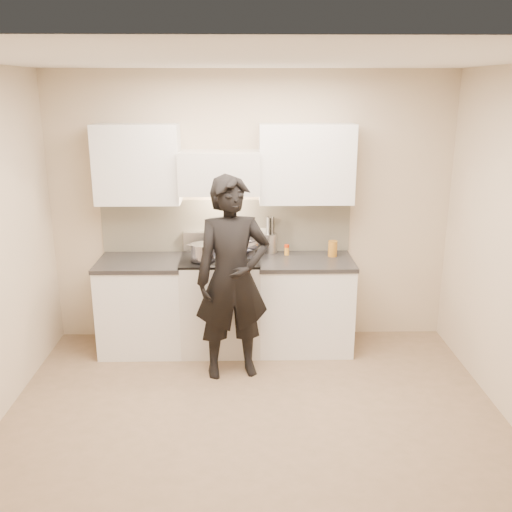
% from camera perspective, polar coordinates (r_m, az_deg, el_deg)
% --- Properties ---
extents(ground_plane, '(4.00, 4.00, 0.00)m').
position_cam_1_polar(ground_plane, '(4.62, -0.19, -16.60)').
color(ground_plane, '#8A6D53').
extents(room_shell, '(4.04, 3.54, 2.70)m').
position_cam_1_polar(room_shell, '(4.34, -1.06, 4.19)').
color(room_shell, '#C3AE92').
rests_on(room_shell, ground).
extents(stove, '(0.76, 0.65, 0.96)m').
position_cam_1_polar(stove, '(5.68, -3.48, -4.67)').
color(stove, silver).
rests_on(stove, ground).
extents(counter_right, '(0.92, 0.67, 0.92)m').
position_cam_1_polar(counter_right, '(5.72, 4.89, -4.73)').
color(counter_right, white).
rests_on(counter_right, ground).
extents(counter_left, '(0.82, 0.67, 0.92)m').
position_cam_1_polar(counter_left, '(5.77, -11.27, -4.78)').
color(counter_left, white).
rests_on(counter_left, ground).
extents(wok, '(0.40, 0.49, 0.32)m').
position_cam_1_polar(wok, '(5.62, -1.50, 1.45)').
color(wok, '#9B9DB0').
rests_on(wok, stove).
extents(stock_pot, '(0.31, 0.30, 0.15)m').
position_cam_1_polar(stock_pot, '(5.40, -5.32, 0.42)').
color(stock_pot, '#9B9DB0').
rests_on(stock_pot, stove).
extents(utensil_crock, '(0.14, 0.14, 0.37)m').
position_cam_1_polar(utensil_crock, '(5.74, 1.42, 1.44)').
color(utensil_crock, beige).
rests_on(utensil_crock, counter_right).
extents(spice_jar, '(0.05, 0.05, 0.11)m').
position_cam_1_polar(spice_jar, '(5.68, 3.09, 0.63)').
color(spice_jar, orange).
rests_on(spice_jar, counter_right).
extents(oil_glass, '(0.09, 0.09, 0.16)m').
position_cam_1_polar(oil_glass, '(5.67, 7.67, 0.74)').
color(oil_glass, '#AA6D1F').
rests_on(oil_glass, counter_right).
extents(person, '(0.74, 0.56, 1.82)m').
position_cam_1_polar(person, '(5.01, -2.36, -2.28)').
color(person, black).
rests_on(person, ground).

